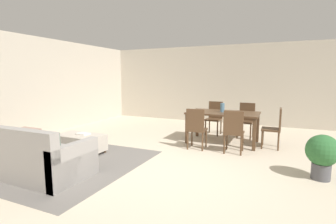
{
  "coord_description": "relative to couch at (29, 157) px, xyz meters",
  "views": [
    {
      "loc": [
        1.67,
        -3.87,
        1.6
      ],
      "look_at": [
        -0.76,
        1.53,
        0.78
      ],
      "focal_mm": 26.9,
      "sensor_mm": 36.0,
      "label": 1
    }
  ],
  "objects": [
    {
      "name": "dining_chair_near_left",
      "position": [
        2.07,
        2.54,
        0.23
      ],
      "size": [
        0.42,
        0.42,
        0.92
      ],
      "color": "#513823",
      "rests_on": "ground_plane"
    },
    {
      "name": "dining_chair_head_east",
      "position": [
        3.66,
        3.34,
        0.23
      ],
      "size": [
        0.4,
        0.4,
        0.92
      ],
      "color": "#513823",
      "rests_on": "ground_plane"
    },
    {
      "name": "couch",
      "position": [
        0.0,
        0.0,
        0.0
      ],
      "size": [
        2.03,
        0.94,
        0.86
      ],
      "color": "gray",
      "rests_on": "ground_plane"
    },
    {
      "name": "book_on_ottoman",
      "position": [
        -0.03,
        1.3,
        0.12
      ],
      "size": [
        0.27,
        0.22,
        0.03
      ],
      "primitive_type": "cube",
      "rotation": [
        0.0,
        0.0,
        -0.07
      ],
      "color": "silver",
      "rests_on": "ottoman_table"
    },
    {
      "name": "area_rug",
      "position": [
        -0.04,
        0.66,
        -0.29
      ],
      "size": [
        3.0,
        2.8,
        0.01
      ],
      "primitive_type": "cube",
      "color": "slate",
      "rests_on": "ground_plane"
    },
    {
      "name": "dining_chair_far_left",
      "position": [
        2.06,
        4.23,
        0.23
      ],
      "size": [
        0.42,
        0.42,
        0.92
      ],
      "color": "#513823",
      "rests_on": "ground_plane"
    },
    {
      "name": "wall_left",
      "position": [
        -2.43,
        1.67,
        1.06
      ],
      "size": [
        0.12,
        11.0,
        2.7
      ],
      "primitive_type": "cube",
      "color": "#BCB2A0",
      "rests_on": "ground_plane"
    },
    {
      "name": "wall_back",
      "position": [
        2.07,
        6.17,
        1.06
      ],
      "size": [
        9.0,
        0.12,
        2.7
      ],
      "primitive_type": "cube",
      "color": "#BCB2A0",
      "rests_on": "ground_plane"
    },
    {
      "name": "ottoman_table",
      "position": [
        -0.08,
        1.26,
        -0.06
      ],
      "size": [
        1.0,
        0.56,
        0.4
      ],
      "color": "#B7AD9E",
      "rests_on": "ground_plane"
    },
    {
      "name": "dining_chair_near_right",
      "position": [
        2.88,
        2.56,
        0.23
      ],
      "size": [
        0.42,
        0.42,
        0.92
      ],
      "color": "#513823",
      "rests_on": "ground_plane"
    },
    {
      "name": "dining_chair_far_right",
      "position": [
        2.93,
        4.19,
        0.23
      ],
      "size": [
        0.43,
        0.43,
        0.92
      ],
      "color": "#513823",
      "rests_on": "ground_plane"
    },
    {
      "name": "potted_plant",
      "position": [
        4.38,
        1.75,
        0.13
      ],
      "size": [
        0.49,
        0.49,
        0.72
      ],
      "color": "#4C4C51",
      "rests_on": "ground_plane"
    },
    {
      "name": "dining_table",
      "position": [
        2.48,
        3.37,
        0.38
      ],
      "size": [
        1.68,
        0.95,
        0.76
      ],
      "color": "#513823",
      "rests_on": "ground_plane"
    },
    {
      "name": "vase_centerpiece",
      "position": [
        2.46,
        3.37,
        0.58
      ],
      "size": [
        0.1,
        0.1,
        0.22
      ],
      "primitive_type": "cylinder",
      "color": "slate",
      "rests_on": "dining_table"
    },
    {
      "name": "ground_plane",
      "position": [
        2.07,
        1.17,
        -0.29
      ],
      "size": [
        10.8,
        10.8,
        0.0
      ],
      "primitive_type": "plane",
      "color": "beige"
    }
  ]
}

